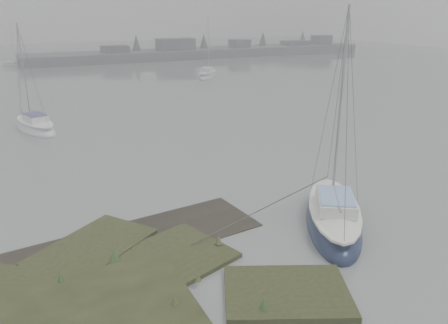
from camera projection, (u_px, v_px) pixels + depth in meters
ground at (84, 103)px, 38.03m from camera, size 160.00×160.00×0.00m
far_shoreline at (211, 52)px, 75.98m from camera, size 60.00×8.00×4.15m
sailboat_main at (333, 218)px, 16.44m from camera, size 5.00×6.11×8.51m
sailboat_white at (36, 127)px, 29.40m from camera, size 3.15×5.59×7.50m
sailboat_far_b at (207, 75)px, 52.72m from camera, size 4.73×5.38×7.66m
sailboat_far_c at (21, 64)px, 63.47m from camera, size 5.03×2.64×6.77m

